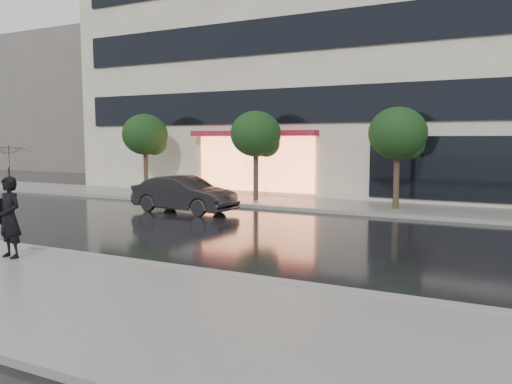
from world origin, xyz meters
The scene contains 12 objects.
ground centered at (0.00, 0.00, 0.00)m, with size 120.00×120.00×0.00m, color black.
sidewalk_near centered at (0.00, -3.25, 0.06)m, with size 60.00×4.50×0.12m, color slate.
sidewalk_far centered at (0.00, 10.25, 0.06)m, with size 60.00×3.50×0.12m, color slate.
curb_near centered at (0.00, -1.00, 0.07)m, with size 60.00×0.25×0.14m, color gray.
curb_far centered at (0.00, 8.50, 0.07)m, with size 60.00×0.25×0.14m, color gray.
office_building centered at (0.00, 17.97, 9.00)m, with size 30.00×12.76×18.00m.
bg_building_left centered at (-28.00, 26.00, 6.00)m, with size 14.00×10.00×12.00m, color #59544F.
tree_far_west centered at (-8.94, 10.03, 2.92)m, with size 2.20×2.20×3.99m.
tree_mid_west centered at (-2.94, 10.03, 2.92)m, with size 2.20×2.20×3.99m.
tree_mid_east centered at (3.06, 10.03, 2.92)m, with size 2.20×2.20×3.99m.
parked_car centered at (-4.21, 6.30, 0.69)m, with size 1.45×4.17×1.37m, color black.
pedestrian_with_umbrella centered at (-3.16, -1.98, 1.76)m, with size 1.05×1.07×2.53m.
Camera 1 is at (6.64, -9.37, 2.77)m, focal length 35.00 mm.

